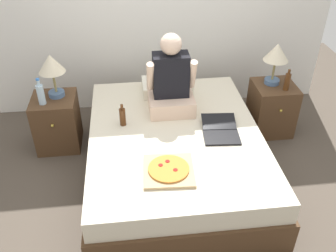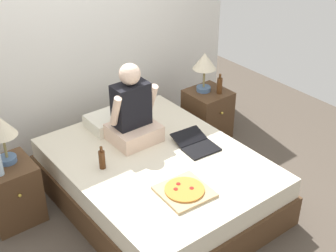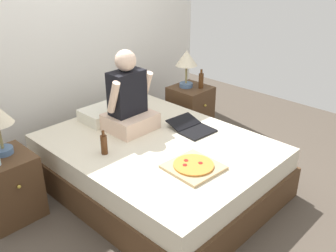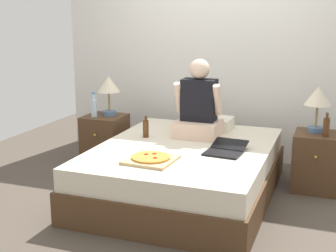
{
  "view_description": "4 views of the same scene",
  "coord_description": "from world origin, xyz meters",
  "px_view_note": "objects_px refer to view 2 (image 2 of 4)",
  "views": [
    {
      "loc": [
        -0.39,
        -2.76,
        2.5
      ],
      "look_at": [
        -0.09,
        -0.21,
        0.71
      ],
      "focal_mm": 40.0,
      "sensor_mm": 36.0,
      "label": 1
    },
    {
      "loc": [
        -2.07,
        -2.83,
        2.9
      ],
      "look_at": [
        0.07,
        -0.06,
        0.84
      ],
      "focal_mm": 50.0,
      "sensor_mm": 36.0,
      "label": 2
    },
    {
      "loc": [
        -2.12,
        -2.17,
        2.1
      ],
      "look_at": [
        0.04,
        -0.09,
        0.67
      ],
      "focal_mm": 40.0,
      "sensor_mm": 36.0,
      "label": 3
    },
    {
      "loc": [
        1.32,
        -4.03,
        1.71
      ],
      "look_at": [
        -0.14,
        -0.07,
        0.69
      ],
      "focal_mm": 50.0,
      "sensor_mm": 36.0,
      "label": 4
    }
  ],
  "objects_px": {
    "bed": "(158,180)",
    "person_seated": "(132,113)",
    "nightstand_left": "(11,192)",
    "lamp_on_left_nightstand": "(1,129)",
    "lamp_on_right_nightstand": "(205,64)",
    "beer_bottle_on_bed": "(102,159)",
    "nightstand_right": "(207,114)",
    "pizza_box": "(184,191)",
    "beer_bottle": "(220,85)",
    "laptop": "(197,145)"
  },
  "relations": [
    {
      "from": "lamp_on_right_nightstand",
      "to": "pizza_box",
      "type": "relative_size",
      "value": 1.06
    },
    {
      "from": "nightstand_left",
      "to": "beer_bottle",
      "type": "distance_m",
      "value": 2.44
    },
    {
      "from": "laptop",
      "to": "beer_bottle_on_bed",
      "type": "bearing_deg",
      "value": 163.84
    },
    {
      "from": "lamp_on_right_nightstand",
      "to": "laptop",
      "type": "relative_size",
      "value": 1.02
    },
    {
      "from": "bed",
      "to": "person_seated",
      "type": "relative_size",
      "value": 2.66
    },
    {
      "from": "bed",
      "to": "beer_bottle",
      "type": "xyz_separation_m",
      "value": [
        1.24,
        0.51,
        0.43
      ]
    },
    {
      "from": "person_seated",
      "to": "laptop",
      "type": "xyz_separation_m",
      "value": [
        0.4,
        -0.48,
        -0.27
      ]
    },
    {
      "from": "bed",
      "to": "pizza_box",
      "type": "bearing_deg",
      "value": -102.96
    },
    {
      "from": "person_seated",
      "to": "laptop",
      "type": "bearing_deg",
      "value": -50.65
    },
    {
      "from": "nightstand_right",
      "to": "beer_bottle_on_bed",
      "type": "distance_m",
      "value": 1.72
    },
    {
      "from": "nightstand_right",
      "to": "laptop",
      "type": "bearing_deg",
      "value": -137.85
    },
    {
      "from": "lamp_on_right_nightstand",
      "to": "beer_bottle_on_bed",
      "type": "xyz_separation_m",
      "value": [
        -1.61,
        -0.48,
        -0.31
      ]
    },
    {
      "from": "lamp_on_left_nightstand",
      "to": "person_seated",
      "type": "bearing_deg",
      "value": -12.63
    },
    {
      "from": "nightstand_left",
      "to": "lamp_on_left_nightstand",
      "type": "distance_m",
      "value": 0.62
    },
    {
      "from": "bed",
      "to": "nightstand_left",
      "type": "relative_size",
      "value": 3.61
    },
    {
      "from": "laptop",
      "to": "beer_bottle_on_bed",
      "type": "relative_size",
      "value": 2.0
    },
    {
      "from": "lamp_on_left_nightstand",
      "to": "pizza_box",
      "type": "xyz_separation_m",
      "value": [
        1.0,
        -1.19,
        -0.39
      ]
    },
    {
      "from": "lamp_on_right_nightstand",
      "to": "beer_bottle",
      "type": "height_order",
      "value": "lamp_on_right_nightstand"
    },
    {
      "from": "bed",
      "to": "laptop",
      "type": "xyz_separation_m",
      "value": [
        0.41,
        -0.08,
        0.27
      ]
    },
    {
      "from": "nightstand_left",
      "to": "person_seated",
      "type": "height_order",
      "value": "person_seated"
    },
    {
      "from": "bed",
      "to": "beer_bottle",
      "type": "distance_m",
      "value": 1.4
    },
    {
      "from": "lamp_on_left_nightstand",
      "to": "person_seated",
      "type": "relative_size",
      "value": 0.58
    },
    {
      "from": "beer_bottle_on_bed",
      "to": "nightstand_right",
      "type": "bearing_deg",
      "value": 14.82
    },
    {
      "from": "nightstand_left",
      "to": "laptop",
      "type": "relative_size",
      "value": 1.31
    },
    {
      "from": "nightstand_left",
      "to": "lamp_on_left_nightstand",
      "type": "height_order",
      "value": "lamp_on_left_nightstand"
    },
    {
      "from": "bed",
      "to": "lamp_on_right_nightstand",
      "type": "bearing_deg",
      "value": 30.0
    },
    {
      "from": "nightstand_right",
      "to": "pizza_box",
      "type": "xyz_separation_m",
      "value": [
        -1.29,
        -1.14,
        0.23
      ]
    },
    {
      "from": "lamp_on_right_nightstand",
      "to": "bed",
      "type": "bearing_deg",
      "value": -150.0
    },
    {
      "from": "bed",
      "to": "beer_bottle",
      "type": "bearing_deg",
      "value": 22.27
    },
    {
      "from": "nightstand_right",
      "to": "laptop",
      "type": "xyz_separation_m",
      "value": [
        -0.76,
        -0.69,
        0.23
      ]
    },
    {
      "from": "lamp_on_left_nightstand",
      "to": "beer_bottle_on_bed",
      "type": "xyz_separation_m",
      "value": [
        0.66,
        -0.48,
        -0.31
      ]
    },
    {
      "from": "lamp_on_left_nightstand",
      "to": "beer_bottle_on_bed",
      "type": "bearing_deg",
      "value": -36.35
    },
    {
      "from": "lamp_on_left_nightstand",
      "to": "laptop",
      "type": "height_order",
      "value": "lamp_on_left_nightstand"
    },
    {
      "from": "lamp_on_left_nightstand",
      "to": "pizza_box",
      "type": "bearing_deg",
      "value": -49.94
    },
    {
      "from": "bed",
      "to": "beer_bottle_on_bed",
      "type": "height_order",
      "value": "beer_bottle_on_bed"
    },
    {
      "from": "lamp_on_right_nightstand",
      "to": "nightstand_left",
      "type": "bearing_deg",
      "value": -178.76
    },
    {
      "from": "bed",
      "to": "lamp_on_left_nightstand",
      "type": "height_order",
      "value": "lamp_on_left_nightstand"
    },
    {
      "from": "laptop",
      "to": "lamp_on_right_nightstand",
      "type": "bearing_deg",
      "value": 45.31
    },
    {
      "from": "nightstand_left",
      "to": "pizza_box",
      "type": "relative_size",
      "value": 1.36
    },
    {
      "from": "lamp_on_right_nightstand",
      "to": "person_seated",
      "type": "xyz_separation_m",
      "value": [
        -1.13,
        -0.26,
        -0.12
      ]
    },
    {
      "from": "beer_bottle",
      "to": "beer_bottle_on_bed",
      "type": "bearing_deg",
      "value": -168.95
    },
    {
      "from": "person_seated",
      "to": "bed",
      "type": "bearing_deg",
      "value": -91.67
    },
    {
      "from": "nightstand_left",
      "to": "person_seated",
      "type": "relative_size",
      "value": 0.74
    },
    {
      "from": "lamp_on_left_nightstand",
      "to": "nightstand_right",
      "type": "bearing_deg",
      "value": -1.25
    },
    {
      "from": "beer_bottle",
      "to": "laptop",
      "type": "relative_size",
      "value": 0.52
    },
    {
      "from": "nightstand_left",
      "to": "laptop",
      "type": "height_order",
      "value": "nightstand_left"
    },
    {
      "from": "person_seated",
      "to": "pizza_box",
      "type": "height_order",
      "value": "person_seated"
    },
    {
      "from": "nightstand_left",
      "to": "pizza_box",
      "type": "height_order",
      "value": "nightstand_left"
    },
    {
      "from": "nightstand_right",
      "to": "pizza_box",
      "type": "height_order",
      "value": "nightstand_right"
    },
    {
      "from": "beer_bottle",
      "to": "nightstand_left",
      "type": "bearing_deg",
      "value": 177.62
    }
  ]
}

